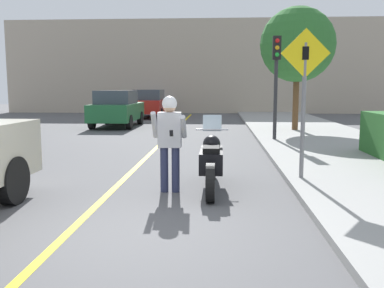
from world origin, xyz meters
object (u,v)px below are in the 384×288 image
at_px(traffic_light, 276,68).
at_px(parked_car_red, 149,103).
at_px(parked_car_blue, 156,100).
at_px(person_biker, 170,134).
at_px(motorcycle, 211,161).
at_px(street_tree, 297,45).
at_px(crossing_sign, 304,89).
at_px(parked_car_green, 117,108).

distance_m(traffic_light, parked_car_red, 13.12).
bearing_deg(parked_car_blue, person_biker, -81.04).
bearing_deg(parked_car_red, traffic_light, -62.23).
xyz_separation_m(motorcycle, person_biker, (-0.72, -0.24, 0.52)).
relative_size(person_biker, street_tree, 0.35).
relative_size(person_biker, traffic_light, 0.50).
xyz_separation_m(person_biker, crossing_sign, (2.43, 0.81, 0.77)).
distance_m(motorcycle, person_biker, 0.92).
bearing_deg(parked_car_red, street_tree, -48.44).
distance_m(motorcycle, traffic_light, 7.25).
distance_m(person_biker, parked_car_green, 12.92).
bearing_deg(traffic_light, parked_car_red, 117.77).
relative_size(motorcycle, parked_car_blue, 0.57).
distance_m(crossing_sign, parked_car_green, 13.16).
height_order(traffic_light, parked_car_red, traffic_light).
bearing_deg(parked_car_blue, street_tree, -60.99).
distance_m(person_biker, parked_car_red, 18.76).
bearing_deg(parked_car_blue, crossing_sign, -75.04).
distance_m(person_biker, street_tree, 11.22).
xyz_separation_m(traffic_light, parked_car_blue, (-6.51, 17.26, -1.61)).
relative_size(motorcycle, crossing_sign, 0.85).
bearing_deg(person_biker, parked_car_green, 107.53).
relative_size(crossing_sign, parked_car_blue, 0.66).
bearing_deg(parked_car_red, motorcycle, -77.34).
distance_m(parked_car_red, parked_car_blue, 5.75).
height_order(traffic_light, parked_car_blue, traffic_light).
xyz_separation_m(person_biker, traffic_light, (2.70, 6.93, 1.44)).
height_order(crossing_sign, parked_car_red, crossing_sign).
relative_size(person_biker, parked_car_green, 0.40).
bearing_deg(motorcycle, parked_car_red, 102.66).
distance_m(crossing_sign, traffic_light, 6.16).
bearing_deg(parked_car_green, parked_car_blue, 89.64).
bearing_deg(parked_car_blue, parked_car_green, -90.36).
bearing_deg(motorcycle, street_tree, 72.14).
bearing_deg(parked_car_red, person_biker, -79.66).
distance_m(person_biker, parked_car_blue, 24.49).
xyz_separation_m(street_tree, parked_car_blue, (-7.75, 13.97, -2.64)).
bearing_deg(motorcycle, traffic_light, 73.53).
relative_size(traffic_light, parked_car_green, 0.80).
relative_size(motorcycle, traffic_light, 0.71).
bearing_deg(person_biker, crossing_sign, 18.48).
relative_size(parked_car_red, parked_car_blue, 1.00).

